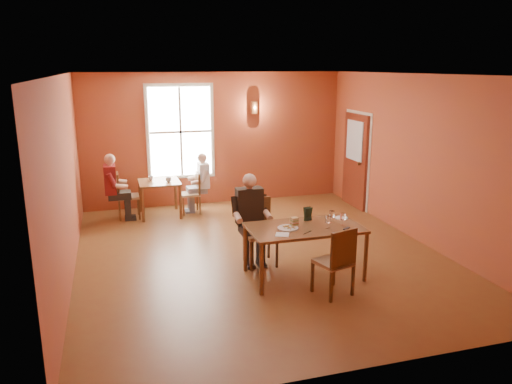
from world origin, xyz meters
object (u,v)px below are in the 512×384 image
object	(u,v)px
main_table	(304,252)
chair_diner_maroon	(128,195)
chair_diner_white	(190,193)
chair_empty	(333,261)
diner_main	(261,223)
diner_white	(191,185)
diner_maroon	(126,187)
second_table	(160,198)
chair_diner_main	(260,233)

from	to	relation	value
main_table	chair_diner_maroon	distance (m)	4.55
main_table	chair_diner_maroon	bearing A→B (deg)	122.18
chair_diner_white	chair_diner_maroon	bearing A→B (deg)	90.00
chair_empty	chair_diner_maroon	world-z (taller)	chair_empty
diner_main	diner_white	bearing A→B (deg)	-79.61
chair_diner_maroon	diner_maroon	world-z (taller)	diner_maroon
second_table	chair_diner_white	bearing A→B (deg)	0.00
main_table	second_table	size ratio (longest dim) A/B	1.99
second_table	main_table	bearing A→B (deg)	-65.28
chair_diner_main	second_table	distance (m)	3.45
main_table	chair_empty	world-z (taller)	chair_empty
main_table	chair_empty	size ratio (longest dim) A/B	1.70
chair_diner_main	second_table	size ratio (longest dim) A/B	1.25
main_table	diner_main	size ratio (longest dim) A/B	1.21
diner_white	chair_diner_maroon	bearing A→B (deg)	90.00
chair_diner_main	main_table	bearing A→B (deg)	127.57
main_table	chair_diner_white	xyz separation A→B (m)	(-1.12, 3.85, 0.05)
diner_white	diner_maroon	size ratio (longest dim) A/B	0.92
diner_main	chair_empty	xyz separation A→B (m)	(0.66, -1.30, -0.20)
chair_diner_maroon	diner_maroon	bearing A→B (deg)	-90.00
diner_main	diner_maroon	bearing A→B (deg)	-58.85
second_table	diner_white	bearing A→B (deg)	0.00
chair_diner_main	diner_main	size ratio (longest dim) A/B	0.76
diner_main	chair_diner_maroon	size ratio (longest dim) A/B	1.43
main_table	chair_diner_maroon	size ratio (longest dim) A/B	1.73
main_table	diner_main	xyz separation A→B (m)	(-0.50, 0.62, 0.30)
main_table	diner_main	distance (m)	0.85
second_table	chair_diner_white	world-z (taller)	chair_diner_white
chair_diner_main	diner_maroon	size ratio (longest dim) A/B	0.78
diner_main	diner_maroon	size ratio (longest dim) A/B	1.03
chair_diner_maroon	diner_white	bearing A→B (deg)	90.00
main_table	chair_diner_main	size ratio (longest dim) A/B	1.59
diner_main	chair_empty	size ratio (longest dim) A/B	1.41
chair_diner_main	diner_maroon	world-z (taller)	diner_maroon
main_table	diner_white	bearing A→B (deg)	105.84
chair_empty	diner_maroon	world-z (taller)	diner_maroon
chair_diner_white	diner_maroon	xyz separation A→B (m)	(-1.33, 0.00, 0.23)
second_table	chair_diner_maroon	distance (m)	0.66
diner_white	chair_empty	bearing A→B (deg)	-164.55
chair_diner_white	chair_diner_maroon	world-z (taller)	chair_diner_maroon
chair_diner_main	chair_diner_maroon	xyz separation A→B (m)	(-1.92, 3.20, -0.04)
second_table	diner_maroon	distance (m)	0.74
second_table	diner_white	distance (m)	0.72
diner_white	second_table	bearing A→B (deg)	90.00
second_table	diner_maroon	bearing A→B (deg)	180.00
main_table	diner_maroon	world-z (taller)	diner_maroon
main_table	chair_diner_main	xyz separation A→B (m)	(-0.50, 0.65, 0.14)
main_table	diner_maroon	size ratio (longest dim) A/B	1.25
diner_maroon	diner_white	bearing A→B (deg)	90.00
diner_main	chair_diner_white	world-z (taller)	diner_main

